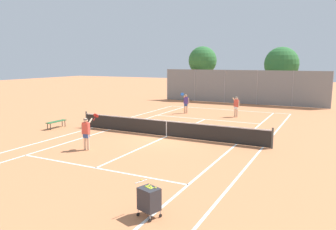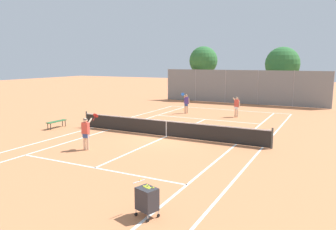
{
  "view_description": "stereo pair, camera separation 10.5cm",
  "coord_description": "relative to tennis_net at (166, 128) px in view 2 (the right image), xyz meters",
  "views": [
    {
      "loc": [
        8.46,
        -16.59,
        4.34
      ],
      "look_at": [
        -0.66,
        1.5,
        1.0
      ],
      "focal_mm": 35.0,
      "sensor_mm": 36.0,
      "label": 1
    },
    {
      "loc": [
        8.56,
        -16.54,
        4.34
      ],
      "look_at": [
        -0.66,
        1.5,
        1.0
      ],
      "focal_mm": 35.0,
      "sensor_mm": 36.0,
      "label": 2
    }
  ],
  "objects": [
    {
      "name": "ground_plane",
      "position": [
        0.0,
        0.0,
        -0.51
      ],
      "size": [
        120.0,
        120.0,
        0.0
      ],
      "primitive_type": "plane",
      "color": "#CC7A4C"
    },
    {
      "name": "player_far_left",
      "position": [
        -2.46,
        8.38,
        0.42
      ],
      "size": [
        0.48,
        0.87,
        1.77
      ],
      "color": "#D8A884",
      "rests_on": "ground"
    },
    {
      "name": "tree_behind_left",
      "position": [
        -5.02,
        18.65,
        3.79
      ],
      "size": [
        3.18,
        3.18,
        5.99
      ],
      "color": "brown",
      "rests_on": "ground"
    },
    {
      "name": "player_near_side",
      "position": [
        -2.19,
        -4.37,
        0.42
      ],
      "size": [
        0.61,
        0.77,
        1.77
      ],
      "color": "beige",
      "rests_on": "ground"
    },
    {
      "name": "back_fence",
      "position": [
        0.0,
        16.73,
        1.22
      ],
      "size": [
        16.91,
        0.08,
        3.47
      ],
      "color": "gray",
      "rests_on": "ground"
    },
    {
      "name": "loose_tennis_ball_0",
      "position": [
        4.0,
        5.45,
        -0.48
      ],
      "size": [
        0.07,
        0.07,
        0.07
      ],
      "primitive_type": "sphere",
      "color": "#D1DB33",
      "rests_on": "ground"
    },
    {
      "name": "loose_tennis_ball_3",
      "position": [
        -3.78,
        10.74,
        -0.48
      ],
      "size": [
        0.07,
        0.07,
        0.07
      ],
      "primitive_type": "sphere",
      "color": "#D1DB33",
      "rests_on": "ground"
    },
    {
      "name": "loose_tennis_ball_1",
      "position": [
        2.44,
        -6.82,
        -0.48
      ],
      "size": [
        0.07,
        0.07,
        0.07
      ],
      "primitive_type": "sphere",
      "color": "#D1DB33",
      "rests_on": "ground"
    },
    {
      "name": "tennis_net",
      "position": [
        0.0,
        0.0,
        0.0
      ],
      "size": [
        12.0,
        0.1,
        1.07
      ],
      "color": "#474C47",
      "rests_on": "ground"
    },
    {
      "name": "player_far_right",
      "position": [
        1.81,
        8.48,
        0.4
      ],
      "size": [
        0.51,
        0.47,
        1.6
      ],
      "color": "beige",
      "rests_on": "ground"
    },
    {
      "name": "loose_tennis_ball_2",
      "position": [
        -3.33,
        9.81,
        -0.48
      ],
      "size": [
        0.07,
        0.07,
        0.07
      ],
      "primitive_type": "sphere",
      "color": "#D1DB33",
      "rests_on": "ground"
    },
    {
      "name": "ball_cart",
      "position": [
        4.1,
        -9.1,
        0.03
      ],
      "size": [
        0.74,
        0.64,
        0.96
      ],
      "color": "#2D2D33",
      "rests_on": "ground"
    },
    {
      "name": "courtside_bench",
      "position": [
        -7.54,
        -1.1,
        -0.1
      ],
      "size": [
        0.36,
        1.5,
        0.47
      ],
      "color": "#2D6638",
      "rests_on": "ground"
    },
    {
      "name": "court_line_markings",
      "position": [
        0.0,
        0.0,
        -0.51
      ],
      "size": [
        11.1,
        23.9,
        0.01
      ],
      "color": "white",
      "rests_on": "ground"
    },
    {
      "name": "tree_behind_right",
      "position": [
        3.53,
        20.27,
        3.43
      ],
      "size": [
        3.59,
        3.59,
        5.84
      ],
      "color": "brown",
      "rests_on": "ground"
    }
  ]
}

